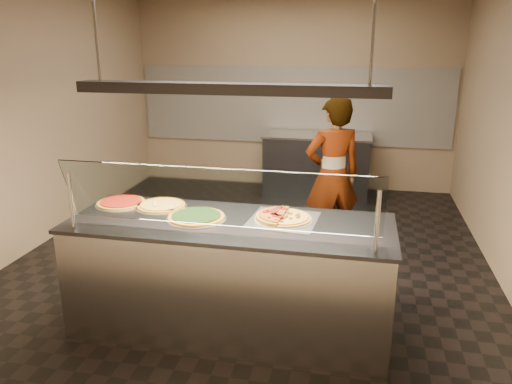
% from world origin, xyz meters
% --- Properties ---
extents(ground, '(5.00, 6.00, 0.02)m').
position_xyz_m(ground, '(0.00, 0.00, -0.01)').
color(ground, black).
rests_on(ground, ground).
extents(wall_back, '(5.00, 0.02, 3.00)m').
position_xyz_m(wall_back, '(0.00, 3.01, 1.50)').
color(wall_back, '#907D5D').
rests_on(wall_back, ground).
extents(wall_front, '(5.00, 0.02, 3.00)m').
position_xyz_m(wall_front, '(0.00, -3.01, 1.50)').
color(wall_front, '#907D5D').
rests_on(wall_front, ground).
extents(wall_left, '(0.02, 6.00, 3.00)m').
position_xyz_m(wall_left, '(-2.51, 0.00, 1.50)').
color(wall_left, '#907D5D').
rests_on(wall_left, ground).
extents(tile_band, '(4.90, 0.02, 1.20)m').
position_xyz_m(tile_band, '(0.00, 2.98, 1.30)').
color(tile_band, silver).
rests_on(tile_band, wall_back).
extents(serving_counter, '(2.54, 0.94, 0.93)m').
position_xyz_m(serving_counter, '(0.12, -1.35, 0.47)').
color(serving_counter, '#B7B7BC').
rests_on(serving_counter, ground).
extents(sneeze_guard, '(2.30, 0.18, 0.54)m').
position_xyz_m(sneeze_guard, '(0.12, -1.69, 1.23)').
color(sneeze_guard, '#B7B7BC').
rests_on(sneeze_guard, serving_counter).
extents(perforated_tray, '(0.56, 0.56, 0.01)m').
position_xyz_m(perforated_tray, '(0.53, -1.23, 0.94)').
color(perforated_tray, silver).
rests_on(perforated_tray, serving_counter).
extents(half_pizza_pepperoni, '(0.25, 0.44, 0.05)m').
position_xyz_m(half_pizza_pepperoni, '(0.42, -1.23, 0.96)').
color(half_pizza_pepperoni, '#96611B').
rests_on(half_pizza_pepperoni, perforated_tray).
extents(half_pizza_sausage, '(0.25, 0.44, 0.04)m').
position_xyz_m(half_pizza_sausage, '(0.63, -1.23, 0.96)').
color(half_pizza_sausage, '#96611B').
rests_on(half_pizza_sausage, perforated_tray).
extents(pizza_spinach, '(0.48, 0.48, 0.03)m').
position_xyz_m(pizza_spinach, '(-0.15, -1.34, 0.95)').
color(pizza_spinach, silver).
rests_on(pizza_spinach, serving_counter).
extents(pizza_cheese, '(0.43, 0.43, 0.03)m').
position_xyz_m(pizza_cheese, '(-0.54, -1.12, 0.94)').
color(pizza_cheese, silver).
rests_on(pizza_cheese, serving_counter).
extents(pizza_tomato, '(0.43, 0.43, 0.03)m').
position_xyz_m(pizza_tomato, '(-0.91, -1.12, 0.94)').
color(pizza_tomato, silver).
rests_on(pizza_tomato, serving_counter).
extents(pizza_spatula, '(0.25, 0.21, 0.02)m').
position_xyz_m(pizza_spatula, '(-0.53, -1.18, 0.96)').
color(pizza_spatula, '#B7B7BC').
rests_on(pizza_spatula, pizza_spinach).
extents(prep_table, '(1.60, 0.74, 0.93)m').
position_xyz_m(prep_table, '(0.45, 2.55, 0.47)').
color(prep_table, '#333338').
rests_on(prep_table, ground).
extents(worker, '(0.75, 0.64, 1.73)m').
position_xyz_m(worker, '(0.81, 0.45, 0.87)').
color(worker, '#2C282F').
rests_on(worker, ground).
extents(heat_lamp_housing, '(2.30, 0.18, 0.08)m').
position_xyz_m(heat_lamp_housing, '(0.12, -1.35, 1.95)').
color(heat_lamp_housing, '#333338').
rests_on(heat_lamp_housing, ceiling).
extents(lamp_rod_left, '(0.02, 0.02, 1.01)m').
position_xyz_m(lamp_rod_left, '(-0.88, -1.35, 2.50)').
color(lamp_rod_left, '#B7B7BC').
rests_on(lamp_rod_left, ceiling).
extents(lamp_rod_right, '(0.02, 0.02, 1.01)m').
position_xyz_m(lamp_rod_right, '(1.12, -1.35, 2.50)').
color(lamp_rod_right, '#B7B7BC').
rests_on(lamp_rod_right, ceiling).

